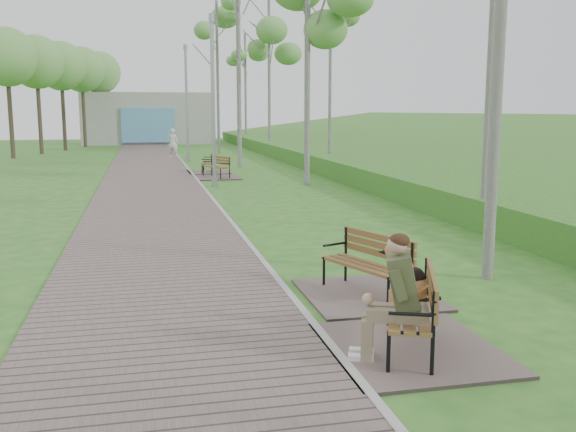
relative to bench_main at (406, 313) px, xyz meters
The scene contains 15 objects.
walkway 17.54m from the bench_main, 98.21° to the left, with size 3.50×67.00×0.04m, color #655552.
kerb 17.38m from the bench_main, 92.49° to the left, with size 0.10×67.00×0.05m, color #999993.
embankment 19.45m from the bench_main, 54.66° to the left, with size 14.00×70.00×1.60m, color #589236.
building_north 46.91m from the bench_main, 92.76° to the left, with size 10.00×5.20×4.00m.
bench_main is the anchor object (origin of this frame).
bench_second 2.21m from the bench_main, 81.88° to the left, with size 1.80×2.00×1.11m.
bench_third 18.90m from the bench_main, 89.82° to the left, with size 1.73×1.92×1.06m.
bench_far 21.19m from the bench_main, 90.12° to the left, with size 1.74×1.94×1.07m.
lamp_post_second 16.17m from the bench_main, 91.18° to the left, with size 0.23×0.23×5.83m.
lamp_post_third 27.59m from the bench_main, 90.91° to the left, with size 0.23×0.23×5.93m.
pedestrian_near 30.21m from the bench_main, 92.05° to the left, with size 0.60×0.39×1.65m, color silver.
birch_far_a 21.55m from the bench_main, 75.94° to the left, with size 2.25×2.25×8.66m.
birch_far_c 33.22m from the bench_main, 81.50° to the left, with size 2.95×2.95×9.58m.
birch_distant_a 34.74m from the bench_main, 86.75° to the left, with size 2.64×2.64×9.55m.
birch_distant_b 44.20m from the bench_main, 83.22° to the left, with size 2.38×2.38×8.77m.
Camera 1 is at (-1.99, -2.13, 2.64)m, focal length 40.00 mm.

